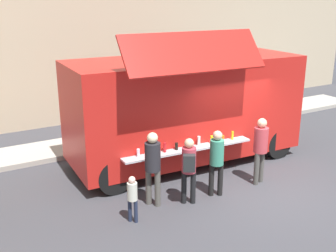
{
  "coord_description": "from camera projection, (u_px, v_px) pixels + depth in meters",
  "views": [
    {
      "loc": [
        -6.73,
        -6.91,
        4.62
      ],
      "look_at": [
        -1.44,
        2.19,
        1.3
      ],
      "focal_mm": 44.01,
      "sensor_mm": 36.0,
      "label": 1
    }
  ],
  "objects": [
    {
      "name": "trash_bin",
      "position": [
        232.0,
        110.0,
        15.6
      ],
      "size": [
        0.6,
        0.6,
        1.03
      ],
      "primitive_type": "cylinder",
      "color": "#306638",
      "rests_on": "ground"
    },
    {
      "name": "curb_strip",
      "position": [
        26.0,
        155.0,
        12.35
      ],
      "size": [
        28.0,
        1.6,
        0.15
      ],
      "primitive_type": "cube",
      "color": "#9E998E",
      "rests_on": "ground"
    },
    {
      "name": "food_truck_main",
      "position": [
        186.0,
        107.0,
        11.63
      ],
      "size": [
        6.65,
        3.35,
        3.84
      ],
      "rotation": [
        0.0,
        0.0,
        -0.05
      ],
      "color": "red",
      "rests_on": "ground"
    },
    {
      "name": "customer_front_ordering",
      "position": [
        217.0,
        157.0,
        9.73
      ],
      "size": [
        0.34,
        0.34,
        1.65
      ],
      "rotation": [
        0.0,
        0.0,
        1.11
      ],
      "color": "black",
      "rests_on": "ground"
    },
    {
      "name": "customer_mid_with_backpack",
      "position": [
        189.0,
        165.0,
        9.32
      ],
      "size": [
        0.45,
        0.52,
        1.6
      ],
      "rotation": [
        0.0,
        0.0,
        1.02
      ],
      "color": "black",
      "rests_on": "ground"
    },
    {
      "name": "customer_extra_browsing",
      "position": [
        261.0,
        145.0,
        10.37
      ],
      "size": [
        0.36,
        0.36,
        1.74
      ],
      "rotation": [
        0.0,
        0.0,
        1.87
      ],
      "color": "#484641",
      "rests_on": "ground"
    },
    {
      "name": "customer_rear_waiting",
      "position": [
        153.0,
        163.0,
        9.25
      ],
      "size": [
        0.36,
        0.36,
        1.77
      ],
      "rotation": [
        0.0,
        0.0,
        0.61
      ],
      "color": "#4E4B45",
      "rests_on": "ground"
    },
    {
      "name": "child_near_queue",
      "position": [
        132.0,
        195.0,
        8.65
      ],
      "size": [
        0.22,
        0.22,
        1.06
      ],
      "rotation": [
        0.0,
        0.0,
        0.7
      ],
      "color": "#1D253B",
      "rests_on": "ground"
    },
    {
      "name": "building_behind",
      "position": [
        20.0,
        17.0,
        14.89
      ],
      "size": [
        32.0,
        2.4,
        7.82
      ],
      "primitive_type": "cube",
      "color": "tan",
      "rests_on": "ground"
    },
    {
      "name": "ground_plane",
      "position": [
        261.0,
        189.0,
        10.31
      ],
      "size": [
        60.0,
        60.0,
        0.0
      ],
      "primitive_type": "plane",
      "color": "#38383D"
    }
  ]
}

